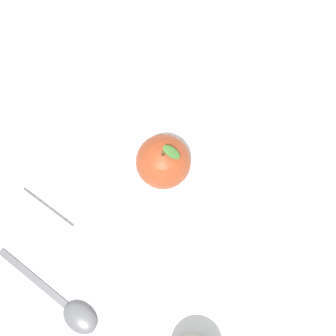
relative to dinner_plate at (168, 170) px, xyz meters
name	(u,v)px	position (x,y,z in m)	size (l,w,h in m)	color
ground_plane	(155,171)	(-0.02, 0.00, -0.01)	(2.40, 2.40, 0.00)	silver
dinner_plate	(168,170)	(0.00, 0.00, 0.00)	(0.24, 0.24, 0.01)	white
apple	(163,164)	(-0.01, 0.00, 0.04)	(0.07, 0.07, 0.08)	#9E3D1E
knife	(70,231)	(-0.14, -0.07, 0.00)	(0.18, 0.15, 0.01)	silver
spoon	(70,309)	(-0.14, -0.17, 0.00)	(0.14, 0.12, 0.01)	#59595E
linen_napkin	(217,53)	(0.09, 0.17, -0.01)	(0.13, 0.17, 0.00)	silver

